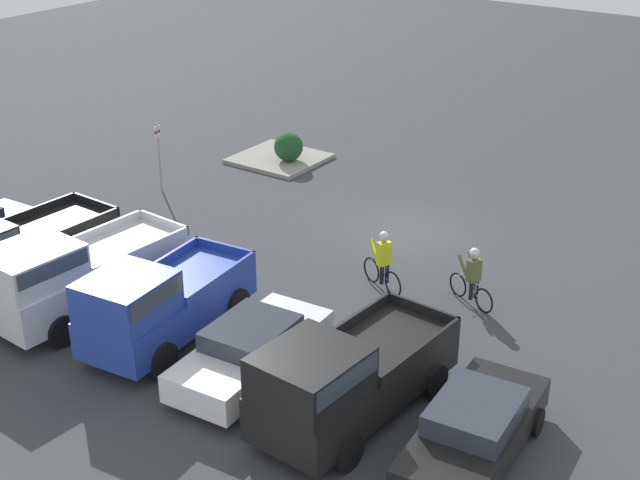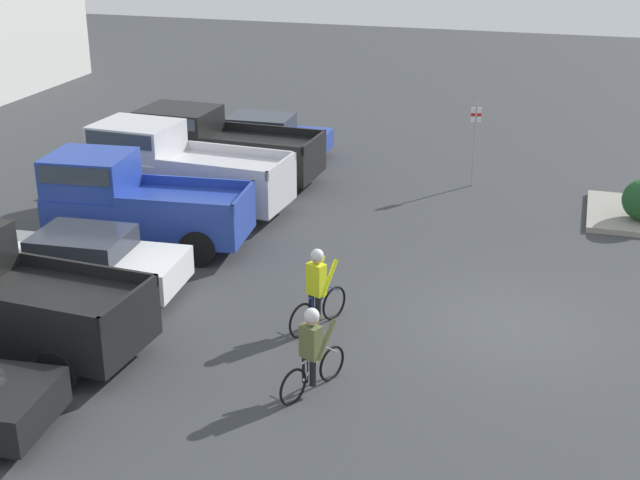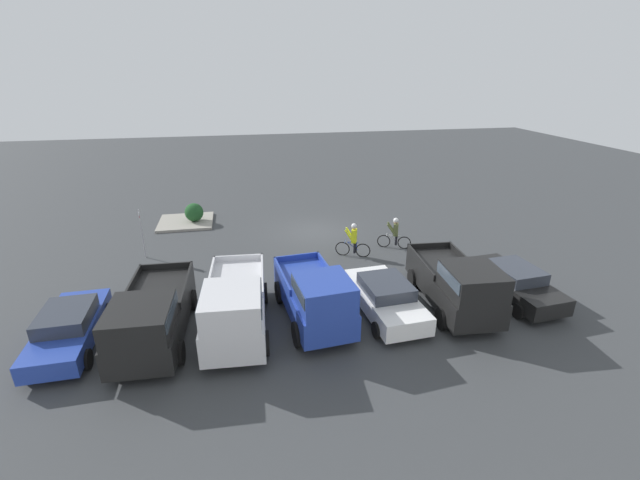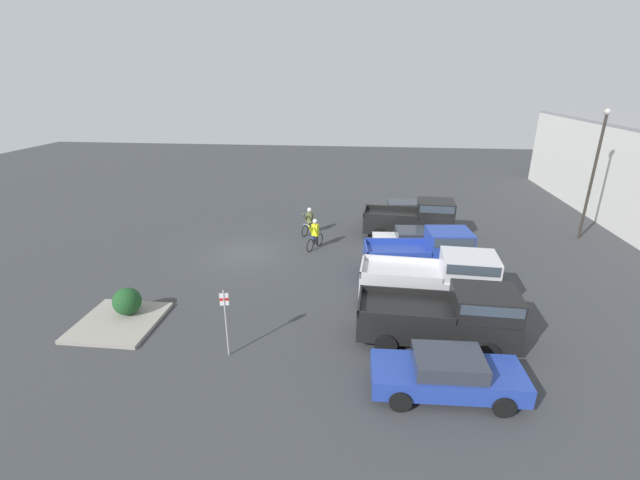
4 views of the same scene
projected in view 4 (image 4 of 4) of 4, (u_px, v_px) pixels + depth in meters
name	position (u px, v px, depth m)	size (l,w,h in m)	color
ground_plane	(244.00, 254.00, 23.55)	(80.00, 80.00, 0.00)	#383A3D
sedan_0	(403.00, 212.00, 28.55)	(2.23, 4.66, 1.39)	black
pickup_truck_0	(416.00, 218.00, 25.69)	(2.49, 5.37, 2.32)	black
sedan_1	(415.00, 242.00, 23.32)	(2.24, 4.60, 1.40)	white
pickup_truck_1	(426.00, 253.00, 20.56)	(2.53, 5.12, 2.34)	#233D9E
pickup_truck_2	(438.00, 279.00, 17.88)	(2.48, 5.61, 2.37)	silver
pickup_truck_3	(449.00, 316.00, 15.32)	(2.44, 5.62, 2.15)	black
sedan_2	(447.00, 374.00, 12.93)	(2.02, 4.62, 1.38)	#233D9E
cyclist_0	(315.00, 234.00, 24.03)	(1.66, 0.76, 1.77)	black
cyclist_1	(310.00, 220.00, 26.35)	(1.64, 0.75, 1.69)	black
fire_lane_sign	(226.00, 317.00, 14.45)	(0.09, 0.30, 2.52)	#9E9EA3
lamppost	(595.00, 166.00, 24.37)	(0.36, 0.36, 7.53)	#2D2823
curb_island	(119.00, 322.00, 16.85)	(3.19, 3.05, 0.15)	gray
shrub	(127.00, 301.00, 17.13)	(1.11, 1.11, 1.11)	#1E4C23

